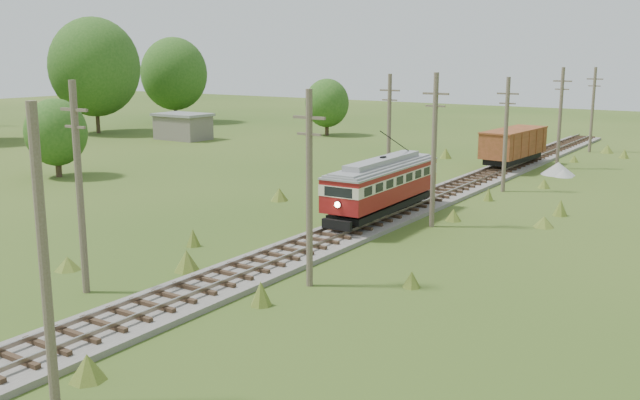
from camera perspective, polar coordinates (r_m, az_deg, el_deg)
The scene contains 17 objects.
railbed_main at distance 46.58m, azimuth 6.88°, elevation -0.65°, with size 3.60×96.00×0.57m.
streetcar at distance 43.34m, azimuth 5.03°, elevation 1.43°, with size 2.88×11.05×5.02m.
gondola at distance 65.64m, azimuth 15.23°, elevation 4.32°, with size 3.45×9.02×2.94m.
gravel_pile at distance 63.27m, azimuth 18.57°, elevation 2.35°, with size 2.93×3.11×1.06m.
utility_pole_r_1 at distance 21.51m, azimuth -21.23°, elevation -4.37°, with size 0.30×0.30×8.80m.
utility_pole_r_2 at distance 30.53m, azimuth -0.86°, elevation 1.03°, with size 1.60×0.30×8.60m.
utility_pole_r_3 at distance 41.80m, azimuth 9.11°, elevation 4.05°, with size 1.60×0.30×9.00m.
utility_pole_r_4 at distance 53.94m, azimuth 14.64°, elevation 5.18°, with size 1.60×0.30×8.40m.
utility_pole_r_5 at distance 66.21m, azimuth 18.66°, elevation 6.30°, with size 1.60×0.30×8.90m.
utility_pole_r_6 at distance 78.87m, azimuth 20.97°, elevation 6.83°, with size 1.60×0.30×8.70m.
utility_pole_l_a at distance 31.26m, azimuth -18.70°, elevation 1.04°, with size 1.60×0.30×9.00m.
utility_pole_l_b at distance 53.22m, azimuth 5.54°, elevation 5.52°, with size 1.60×0.30×8.60m.
tree_left_4 at distance 95.93m, azimuth -17.60°, elevation 10.10°, with size 11.34×11.34×14.61m.
tree_left_5 at distance 108.22m, azimuth -11.60°, elevation 9.86°, with size 9.66×9.66×12.44m.
tree_mid_a at distance 89.19m, azimuth 0.56°, elevation 7.76°, with size 5.46×5.46×7.03m.
tree_mid_c at distance 62.55m, azimuth -20.37°, elevation 5.10°, with size 5.04×5.04×6.49m.
shed at distance 86.68m, azimuth -10.90°, elevation 5.82°, with size 6.40×4.40×3.10m.
Camera 1 is at (20.17, -6.82, 10.04)m, focal length 40.00 mm.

